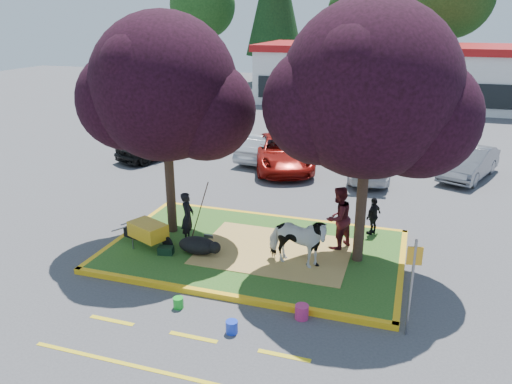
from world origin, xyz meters
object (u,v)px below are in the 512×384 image
(wheelbarrow, at_px, (148,231))
(bucket_blue, at_px, (232,327))
(bucket_green, at_px, (178,303))
(calf, at_px, (198,245))
(car_black, at_px, (157,143))
(bucket_pink, at_px, (302,312))
(car_silver, at_px, (263,147))
(sign_post, at_px, (412,278))
(handler, at_px, (188,217))
(cow, at_px, (297,241))

(wheelbarrow, distance_m, bucket_blue, 4.70)
(wheelbarrow, relative_size, bucket_green, 7.45)
(calf, height_order, car_black, car_black)
(bucket_pink, bearing_deg, car_silver, 110.97)
(bucket_blue, xyz_separation_m, car_silver, (-3.40, 13.28, 0.47))
(bucket_green, height_order, bucket_blue, bucket_blue)
(sign_post, bearing_deg, bucket_green, 175.41)
(sign_post, relative_size, car_silver, 0.61)
(handler, xyz_separation_m, car_black, (-5.55, 8.39, -0.18))
(car_silver, bearing_deg, car_black, 21.67)
(handler, xyz_separation_m, car_silver, (-0.64, 9.58, -0.29))
(bucket_green, distance_m, bucket_blue, 1.62)
(calf, bearing_deg, wheelbarrow, 171.00)
(calf, bearing_deg, sign_post, -29.67)
(handler, relative_size, car_silver, 0.41)
(calf, relative_size, sign_post, 0.50)
(cow, xyz_separation_m, bucket_blue, (-0.67, -3.12, -0.73))
(sign_post, xyz_separation_m, bucket_blue, (-3.58, -1.09, -1.22))
(cow, distance_m, handler, 3.47)
(calf, relative_size, car_black, 0.26)
(car_black, bearing_deg, bucket_pink, -26.28)
(calf, relative_size, bucket_green, 4.27)
(cow, height_order, bucket_green, cow)
(bucket_pink, xyz_separation_m, car_black, (-9.62, 11.10, 0.55))
(sign_post, distance_m, car_black, 16.21)
(bucket_pink, bearing_deg, cow, 106.76)
(bucket_green, xyz_separation_m, car_black, (-6.78, 11.56, 0.59))
(handler, distance_m, bucket_blue, 4.67)
(bucket_green, bearing_deg, handler, 111.07)
(bucket_blue, bearing_deg, car_silver, 104.35)
(car_black, bearing_deg, car_silver, 36.36)
(car_black, bearing_deg, cow, -22.16)
(bucket_blue, bearing_deg, bucket_pink, 37.03)
(calf, distance_m, handler, 1.06)
(wheelbarrow, relative_size, sign_post, 0.87)
(cow, height_order, calf, cow)
(calf, xyz_separation_m, car_silver, (-1.26, 10.28, 0.22))
(car_black, relative_size, car_silver, 1.14)
(bucket_green, bearing_deg, bucket_pink, 9.20)
(handler, bearing_deg, sign_post, -121.58)
(bucket_blue, xyz_separation_m, car_black, (-8.31, 12.09, 0.58))
(handler, height_order, bucket_blue, handler)
(calf, height_order, bucket_green, calf)
(car_silver, bearing_deg, handler, 101.95)
(car_silver, bearing_deg, wheelbarrow, 96.79)
(wheelbarrow, bearing_deg, bucket_blue, -15.83)
(bucket_blue, bearing_deg, sign_post, 16.96)
(cow, bearing_deg, bucket_green, 146.55)
(calf, distance_m, wheelbarrow, 1.52)
(cow, distance_m, bucket_green, 3.48)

